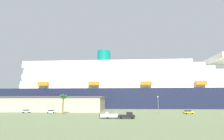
{
  "coord_description": "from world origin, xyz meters",
  "views": [
    {
      "loc": [
        3.23,
        -74.91,
        5.83
      ],
      "look_at": [
        -1.74,
        37.47,
        25.75
      ],
      "focal_mm": 28.18,
      "sensor_mm": 36.0,
      "label": 1
    }
  ],
  "objects": [
    {
      "name": "parked_car_silver_sedan",
      "position": [
        -43.74,
        13.49,
        0.83
      ],
      "size": [
        4.67,
        2.71,
        1.58
      ],
      "color": "silver",
      "rests_on": "ground_plane"
    },
    {
      "name": "parked_car_yellow_taxi",
      "position": [
        34.82,
        9.9,
        0.83
      ],
      "size": [
        4.57,
        2.31,
        1.58
      ],
      "color": "yellow",
      "rests_on": "ground_plane"
    },
    {
      "name": "street_lamp",
      "position": [
        20.22,
        5.33,
        5.22
      ],
      "size": [
        0.56,
        0.56,
        8.02
      ],
      "color": "slate",
      "rests_on": "ground_plane"
    },
    {
      "name": "ground_plane",
      "position": [
        0.0,
        30.0,
        0.0
      ],
      "size": [
        600.0,
        600.0,
        0.0
      ],
      "primitive_type": "plane",
      "color": "#66754C"
    },
    {
      "name": "palm_tree",
      "position": [
        -23.0,
        6.51,
        6.96
      ],
      "size": [
        3.59,
        3.63,
        8.94
      ],
      "color": "brown",
      "rests_on": "ground_plane"
    },
    {
      "name": "terminal_building",
      "position": [
        -39.3,
        30.55,
        4.18
      ],
      "size": [
        67.81,
        28.54,
        8.32
      ],
      "color": "#B7A88C",
      "rests_on": "ground_plane"
    },
    {
      "name": "cruise_ship",
      "position": [
        24.06,
        74.84,
        15.69
      ],
      "size": [
        270.58,
        38.89,
        56.32
      ],
      "color": "#191E38",
      "rests_on": "ground_plane"
    },
    {
      "name": "parked_car_white_van",
      "position": [
        -30.36,
        11.81,
        0.83
      ],
      "size": [
        4.66,
        2.22,
        1.58
      ],
      "color": "white",
      "rests_on": "ground_plane"
    },
    {
      "name": "pickup_truck",
      "position": [
        5.64,
        -13.85,
        1.04
      ],
      "size": [
        5.63,
        2.35,
        2.2
      ],
      "color": "black",
      "rests_on": "ground_plane"
    },
    {
      "name": "small_boat_on_trailer",
      "position": [
        0.11,
        -13.76,
        0.96
      ],
      "size": [
        7.63,
        2.41,
        2.15
      ],
      "color": "#595960",
      "rests_on": "ground_plane"
    }
  ]
}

